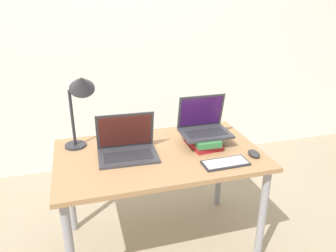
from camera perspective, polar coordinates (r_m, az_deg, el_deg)
The scene contains 8 objects.
wall_back at distance 3.21m, azimuth -7.88°, elevation 15.89°, with size 8.00×0.05×2.70m.
desk at distance 2.16m, azimuth -1.53°, elevation -6.66°, with size 1.31×0.79×0.74m.
laptop_left at distance 2.08m, azimuth -7.15°, elevation -3.72°, with size 0.38×0.28×0.27m.
book_stack at distance 2.20m, azimuth 6.19°, elevation -2.59°, with size 0.20×0.27×0.08m.
laptop_on_books at distance 2.21m, azimuth 6.26°, elevation 0.06°, with size 0.32×0.24×0.25m.
wireless_keyboard at distance 2.01m, azimuth 9.96°, elevation -6.37°, with size 0.28×0.13×0.01m.
mouse at distance 2.14m, azimuth 14.73°, elevation -4.65°, with size 0.06×0.10×0.03m.
desk_lamp at distance 2.12m, azimuth -15.01°, elevation 5.85°, with size 0.23×0.20×0.53m.
Camera 1 is at (-0.46, -1.44, 1.69)m, focal length 35.00 mm.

